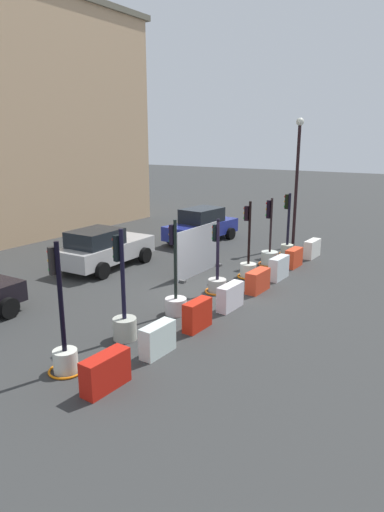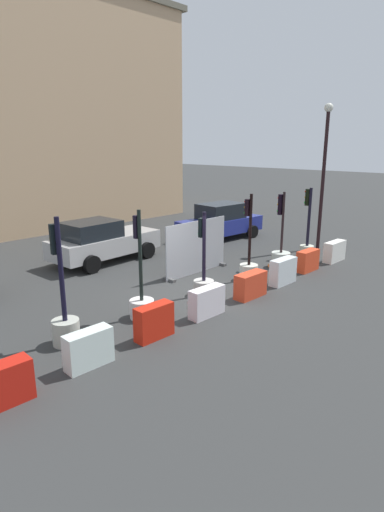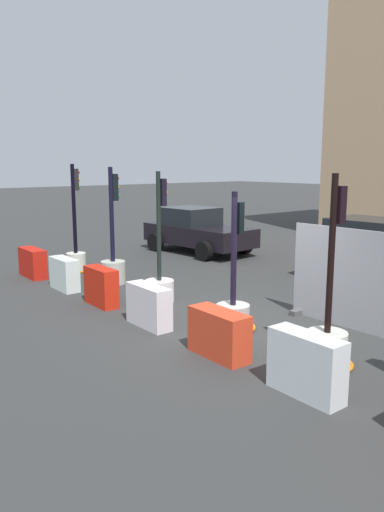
{
  "view_description": "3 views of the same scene",
  "coord_description": "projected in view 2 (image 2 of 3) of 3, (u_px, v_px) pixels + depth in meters",
  "views": [
    {
      "loc": [
        -12.79,
        -7.66,
        5.24
      ],
      "look_at": [
        -1.2,
        -0.0,
        1.58
      ],
      "focal_mm": 31.48,
      "sensor_mm": 36.0,
      "label": 1
    },
    {
      "loc": [
        -8.99,
        -8.35,
        4.56
      ],
      "look_at": [
        -0.52,
        -0.3,
        1.4
      ],
      "focal_mm": 29.39,
      "sensor_mm": 36.0,
      "label": 2
    },
    {
      "loc": [
        6.63,
        -6.56,
        3.08
      ],
      "look_at": [
        -1.84,
        0.43,
        1.06
      ],
      "focal_mm": 34.98,
      "sensor_mm": 36.0,
      "label": 3
    }
  ],
  "objects": [
    {
      "name": "ground_plane",
      "position": [
        197.0,
        295.0,
        13.03
      ],
      "size": [
        120.0,
        120.0,
        0.0
      ],
      "primitive_type": "plane",
      "color": "#323332"
    },
    {
      "name": "traffic_light_1",
      "position": [
        65.0,
        319.0,
        9.7
      ],
      "size": [
        0.64,
        0.64,
        3.02
      ],
      "color": "#AEB1A3",
      "rests_on": "ground_plane"
    },
    {
      "name": "traffic_light_2",
      "position": [
        142.0,
        300.0,
        11.2
      ],
      "size": [
        0.66,
        0.66,
        2.93
      ],
      "color": "silver",
      "rests_on": "ground_plane"
    },
    {
      "name": "traffic_light_3",
      "position": [
        204.0,
        283.0,
        12.9
      ],
      "size": [
        0.88,
        0.88,
        2.6
      ],
      "color": "#B5B1AA",
      "rests_on": "ground_plane"
    },
    {
      "name": "traffic_light_4",
      "position": [
        249.0,
        266.0,
        14.34
      ],
      "size": [
        0.84,
        0.84,
        2.96
      ],
      "color": "beige",
      "rests_on": "ground_plane"
    },
    {
      "name": "traffic_light_5",
      "position": [
        281.0,
        256.0,
        15.83
      ],
      "size": [
        0.95,
        0.95,
        2.85
      ],
      "color": "silver",
      "rests_on": "ground_plane"
    },
    {
      "name": "traffic_light_6",
      "position": [
        307.0,
        242.0,
        17.26
      ],
      "size": [
        0.73,
        0.73,
        2.84
      ],
      "color": "beige",
      "rests_on": "ground_plane"
    },
    {
      "name": "construction_barrier_1",
      "position": [
        89.0,
        349.0,
        8.76
      ],
      "size": [
        1.04,
        0.4,
        0.8
      ],
      "color": "silver",
      "rests_on": "ground_plane"
    },
    {
      "name": "construction_barrier_2",
      "position": [
        154.0,
        322.0,
        10.03
      ],
      "size": [
        1.0,
        0.39,
        0.84
      ],
      "color": "red",
      "rests_on": "ground_plane"
    },
    {
      "name": "construction_barrier_3",
      "position": [
        207.0,
        302.0,
        11.34
      ],
      "size": [
        1.11,
        0.39,
        0.81
      ],
      "color": "silver",
      "rests_on": "ground_plane"
    },
    {
      "name": "construction_barrier_4",
      "position": [
        251.0,
        285.0,
        12.73
      ],
      "size": [
        1.13,
        0.46,
        0.77
      ],
      "color": "red",
      "rests_on": "ground_plane"
    },
    {
      "name": "construction_barrier_5",
      "position": [
        283.0,
        271.0,
        13.93
      ],
      "size": [
        1.1,
        0.4,
        0.87
      ],
      "color": "silver",
      "rests_on": "ground_plane"
    },
    {
      "name": "construction_barrier_6",
      "position": [
        308.0,
        261.0,
        15.36
      ],
      "size": [
        1.02,
        0.42,
        0.78
      ],
      "color": "red",
      "rests_on": "ground_plane"
    },
    {
      "name": "construction_barrier_7",
      "position": [
        335.0,
        251.0,
        16.63
      ],
      "size": [
        1.16,
        0.42,
        0.8
      ],
      "color": "white",
      "rests_on": "ground_plane"
    },
    {
      "name": "car_blue_estate",
      "position": [
        220.0,
        222.0,
        20.42
      ],
      "size": [
        4.56,
        2.32,
        1.74
      ],
      "color": "navy",
      "rests_on": "ground_plane"
    },
    {
      "name": "car_silver_hatchback",
      "position": [
        102.0,
        241.0,
        16.44
      ],
      "size": [
        4.48,
        2.31,
        1.69
      ],
      "color": "#B5B3B2",
      "rests_on": "ground_plane"
    },
    {
      "name": "building_main_facade",
      "position": [
        22.0,
        110.0,
        23.12
      ],
      "size": [
        18.27,
        7.9,
        12.57
      ],
      "color": "tan",
      "rests_on": "ground_plane"
    },
    {
      "name": "street_lamp_post",
      "position": [
        324.0,
        164.0,
        17.78
      ],
      "size": [
        0.36,
        0.36,
        6.15
      ],
      "color": "black",
      "rests_on": "ground_plane"
    },
    {
      "name": "site_fence_panel",
      "position": [
        197.0,
        249.0,
        15.01
      ],
      "size": [
        3.01,
        0.5,
        1.91
      ],
      "color": "#A0A4AA",
      "rests_on": "ground_plane"
    }
  ]
}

